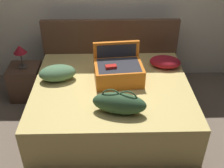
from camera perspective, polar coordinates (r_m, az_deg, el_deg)
ground_plane at (r=3.48m, az=0.11°, el=-11.83°), size 12.00×12.00×0.00m
bed at (r=3.59m, az=-0.05°, el=-4.03°), size 1.94×1.69×0.58m
headboard at (r=4.20m, az=-0.33°, el=6.16°), size 1.98×0.08×1.09m
hard_case_large at (r=3.45m, az=1.31°, el=2.80°), size 0.63×0.53×0.43m
duffel_bag at (r=2.92m, az=1.52°, el=-3.97°), size 0.61×0.32×0.30m
pillow_near_headboard at (r=3.54m, az=-11.20°, el=2.24°), size 0.50×0.34×0.20m
pillow_center_head at (r=3.84m, az=10.92°, el=4.52°), size 0.47×0.36×0.15m
nightstand at (r=4.26m, az=-17.28°, el=0.43°), size 0.44×0.40×0.51m
table_lamp at (r=4.02m, az=-18.51°, el=6.58°), size 0.18×0.18×0.34m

